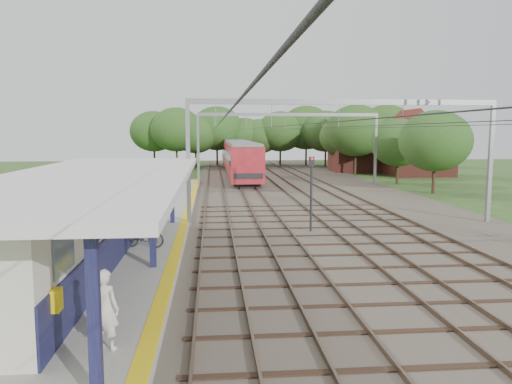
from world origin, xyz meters
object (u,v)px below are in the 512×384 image
person (105,309)px  train (237,155)px  signal_post (311,187)px  bicycle (143,235)px

person → train: size_ratio=0.05×
person → signal_post: (7.51, 14.08, 1.14)m
person → bicycle: (-0.50, 9.99, -0.39)m
person → bicycle: size_ratio=1.04×
bicycle → signal_post: (8.01, 4.09, 1.53)m
bicycle → signal_post: bearing=-50.3°
person → signal_post: signal_post is taller
bicycle → signal_post: size_ratio=0.45×
bicycle → train: bearing=4.5°
bicycle → train: size_ratio=0.05×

